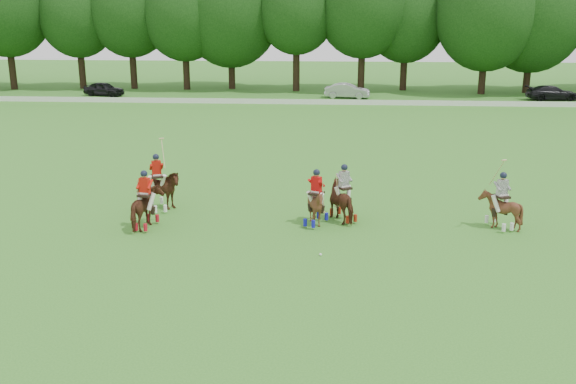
# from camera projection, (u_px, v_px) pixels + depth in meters

# --- Properties ---
(ground) EXTENTS (180.00, 180.00, 0.00)m
(ground) POSITION_uv_depth(u_px,v_px,m) (204.00, 268.00, 20.36)
(ground) COLOR #317220
(ground) RESTS_ON ground
(tree_line) EXTENTS (117.98, 14.32, 14.75)m
(tree_line) POSITION_uv_depth(u_px,v_px,m) (299.00, 8.00, 64.25)
(tree_line) COLOR black
(tree_line) RESTS_ON ground
(boundary_rail) EXTENTS (120.00, 0.10, 0.44)m
(boundary_rail) POSITION_uv_depth(u_px,v_px,m) (290.00, 102.00, 56.78)
(boundary_rail) COLOR white
(boundary_rail) RESTS_ON ground
(car_left) EXTENTS (4.23, 2.52, 1.35)m
(car_left) POSITION_uv_depth(u_px,v_px,m) (104.00, 89.00, 62.30)
(car_left) COLOR black
(car_left) RESTS_ON ground
(car_mid) EXTENTS (4.36, 1.96, 1.39)m
(car_mid) POSITION_uv_depth(u_px,v_px,m) (347.00, 91.00, 60.61)
(car_mid) COLOR #ADACB2
(car_mid) RESTS_ON ground
(car_right) EXTENTS (4.74, 2.23, 1.34)m
(car_right) POSITION_uv_depth(u_px,v_px,m) (552.00, 93.00, 59.26)
(car_right) COLOR black
(car_right) RESTS_ON ground
(polo_red_a) EXTENTS (1.15, 1.88, 2.23)m
(polo_red_a) POSITION_uv_depth(u_px,v_px,m) (146.00, 208.00, 23.97)
(polo_red_a) COLOR #482413
(polo_red_a) RESTS_ON ground
(polo_red_b) EXTENTS (2.04, 1.91, 2.89)m
(polo_red_b) POSITION_uv_depth(u_px,v_px,m) (158.00, 190.00, 26.18)
(polo_red_b) COLOR #482413
(polo_red_b) RESTS_ON ground
(polo_red_c) EXTENTS (1.64, 1.71, 2.18)m
(polo_red_c) POSITION_uv_depth(u_px,v_px,m) (316.00, 206.00, 24.33)
(polo_red_c) COLOR #482413
(polo_red_c) RESTS_ON ground
(polo_stripe_a) EXTENTS (1.68, 1.97, 2.25)m
(polo_stripe_a) POSITION_uv_depth(u_px,v_px,m) (344.00, 201.00, 24.87)
(polo_stripe_a) COLOR #482413
(polo_stripe_a) RESTS_ON ground
(polo_stripe_b) EXTENTS (1.58, 1.66, 2.72)m
(polo_stripe_b) POSITION_uv_depth(u_px,v_px,m) (500.00, 209.00, 23.94)
(polo_stripe_b) COLOR #482413
(polo_stripe_b) RESTS_ON ground
(polo_ball) EXTENTS (0.09, 0.09, 0.09)m
(polo_ball) POSITION_uv_depth(u_px,v_px,m) (321.00, 255.00, 21.41)
(polo_ball) COLOR white
(polo_ball) RESTS_ON ground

